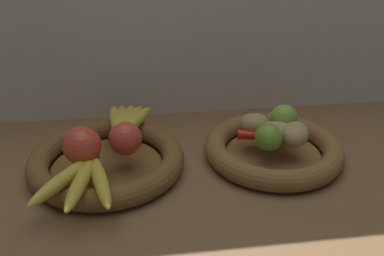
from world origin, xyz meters
The scene contains 15 objects.
ground_plane centered at (0.00, 0.00, -1.50)cm, with size 140.00×90.00×3.00cm, color brown.
back_wall centered at (0.00, 30.00, 27.50)cm, with size 140.00×3.00×55.00cm.
fruit_bowl_left centered at (-18.71, 2.94, 2.12)cm, with size 32.74×32.74×4.59cm.
fruit_bowl_right centered at (17.51, 2.94, 2.12)cm, with size 30.34×30.34×4.59cm.
apple_red_front centered at (-22.74, -1.20, 8.35)cm, with size 7.53×7.53×7.53cm, color #CC422D.
apple_red_right centered at (-14.41, 1.30, 8.02)cm, with size 6.86×6.86×6.86cm, color #CC422D.
banana_bunch_front centered at (-22.34, -9.28, 5.91)cm, with size 15.66×18.89×2.65cm.
banana_bunch_back centered at (-14.50, 13.48, 5.99)cm, with size 11.58×16.38×2.81cm.
potato_oblong centered at (13.74, 5.87, 7.01)cm, with size 6.77×5.58×4.84cm, color #A38451.
potato_back centered at (19.60, 7.54, 6.63)cm, with size 6.24×4.42×4.08cm, color #A38451.
potato_small centered at (20.86, -0.41, 7.10)cm, with size 7.36×5.69×5.04cm, color tan.
potato_large centered at (17.51, 2.94, 6.61)cm, with size 8.06×4.85×4.04cm, color tan.
lime_near centered at (14.80, -1.12, 7.48)cm, with size 5.79×5.79×5.79cm, color #6B9E33.
lime_far centered at (20.66, 7.00, 7.60)cm, with size 6.03×6.03×6.03cm, color #7AAD3D.
chili_pepper centered at (16.45, 2.10, 5.74)cm, with size 2.30×2.30×14.27cm, color red.
Camera 1 is at (-11.40, -76.66, 50.15)cm, focal length 40.60 mm.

